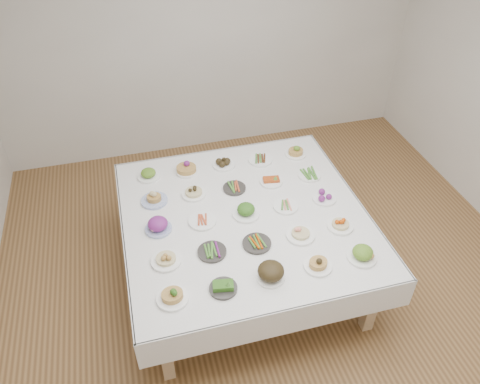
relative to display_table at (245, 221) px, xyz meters
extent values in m
plane|color=olive|center=(0.21, -0.21, -0.68)|extent=(5.00, 5.00, 0.00)
cube|color=silver|center=(0.21, 2.29, 0.72)|extent=(5.00, 0.02, 2.80)
cube|color=white|center=(0.00, 0.00, 0.04)|extent=(2.03, 2.03, 0.06)
cube|color=white|center=(0.00, 1.02, -0.07)|extent=(2.05, 0.02, 0.28)
cube|color=white|center=(0.00, -1.02, -0.07)|extent=(2.05, 0.01, 0.28)
cube|color=white|center=(1.02, 0.00, -0.07)|extent=(0.01, 2.05, 0.28)
cube|color=white|center=(-1.02, 0.00, -0.07)|extent=(0.02, 2.05, 0.28)
cube|color=tan|center=(-0.84, -0.84, -0.34)|extent=(0.09, 0.09, 0.69)
cube|color=tan|center=(0.84, -0.84, -0.34)|extent=(0.09, 0.09, 0.69)
cube|color=tan|center=(-0.84, 0.84, -0.34)|extent=(0.09, 0.09, 0.69)
cube|color=tan|center=(0.84, 0.84, -0.34)|extent=(0.09, 0.09, 0.69)
cylinder|color=white|center=(-0.73, -0.72, 0.08)|extent=(0.22, 0.22, 0.02)
cylinder|color=#2F2C2A|center=(-0.36, -0.73, 0.08)|extent=(0.20, 0.20, 0.02)
cylinder|color=white|center=(0.00, -0.72, 0.08)|extent=(0.21, 0.21, 0.02)
cylinder|color=white|center=(0.37, -0.71, 0.08)|extent=(0.21, 0.21, 0.02)
cylinder|color=white|center=(0.73, -0.72, 0.08)|extent=(0.22, 0.22, 0.02)
cylinder|color=white|center=(-0.72, -0.36, 0.08)|extent=(0.23, 0.23, 0.02)
cylinder|color=#2F2C2A|center=(-0.36, -0.36, 0.08)|extent=(0.22, 0.22, 0.02)
cylinder|color=#2F2C2A|center=(0.00, -0.37, 0.08)|extent=(0.23, 0.23, 0.02)
cylinder|color=white|center=(0.36, -0.37, 0.08)|extent=(0.23, 0.23, 0.02)
cylinder|color=white|center=(0.72, -0.36, 0.08)|extent=(0.21, 0.21, 0.02)
cylinder|color=#4C66B2|center=(-0.73, 0.00, 0.08)|extent=(0.22, 0.22, 0.02)
cylinder|color=white|center=(-0.36, 0.00, 0.08)|extent=(0.23, 0.23, 0.02)
cylinder|color=white|center=(0.01, -0.01, 0.08)|extent=(0.23, 0.23, 0.02)
cylinder|color=white|center=(0.37, -0.01, 0.08)|extent=(0.21, 0.21, 0.02)
cylinder|color=white|center=(0.73, 0.01, 0.08)|extent=(0.21, 0.21, 0.02)
cylinder|color=#4C66B2|center=(-0.72, 0.37, 0.08)|extent=(0.23, 0.23, 0.02)
cylinder|color=white|center=(-0.37, 0.37, 0.08)|extent=(0.21, 0.21, 0.02)
cylinder|color=#2F2C2A|center=(0.00, 0.35, 0.08)|extent=(0.20, 0.20, 0.02)
cylinder|color=white|center=(0.35, 0.36, 0.08)|extent=(0.21, 0.21, 0.02)
cylinder|color=white|center=(0.73, 0.36, 0.08)|extent=(0.21, 0.21, 0.02)
cylinder|color=white|center=(-0.72, 0.73, 0.08)|extent=(0.20, 0.20, 0.02)
cylinder|color=white|center=(-0.37, 0.72, 0.08)|extent=(0.20, 0.20, 0.02)
cylinder|color=white|center=(0.00, 0.73, 0.08)|extent=(0.21, 0.21, 0.02)
cylinder|color=white|center=(0.36, 0.72, 0.08)|extent=(0.23, 0.23, 0.02)
cylinder|color=white|center=(0.72, 0.71, 0.08)|extent=(0.20, 0.20, 0.02)
camera|label=1|loc=(-0.81, -2.83, 2.73)|focal=35.00mm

